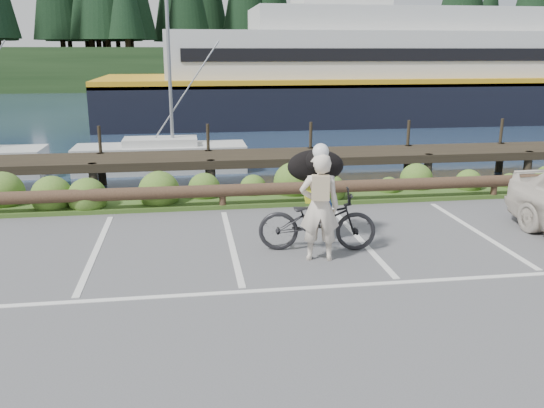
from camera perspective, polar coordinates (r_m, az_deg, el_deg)
The scene contains 7 objects.
ground at distance 9.61m, azimuth -3.09°, elevation -7.75°, with size 72.00×72.00×0.00m, color #4F4F51.
harbor_backdrop at distance 87.43m, azimuth -7.87°, elevation 12.48°, with size 170.00×160.00×30.00m.
vegetation_strip at distance 14.62m, azimuth -5.08°, elevation 0.45°, with size 34.00×1.60×0.10m, color #3D5B21.
log_rail at distance 13.96m, azimuth -4.89°, elevation -0.47°, with size 32.00×0.30×0.60m, color #443021, non-canonical shape.
bicycle at distance 10.95m, azimuth 4.49°, elevation -1.64°, with size 0.78×2.23×1.17m, color black.
cyclist at distance 10.34m, azimuth 4.73°, elevation -0.32°, with size 0.72×0.47×1.98m, color beige.
dog at distance 11.42m, azimuth 4.34°, elevation 3.78°, with size 1.13×0.55×0.66m, color black.
Camera 1 is at (-0.79, -8.83, 3.72)m, focal length 38.00 mm.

